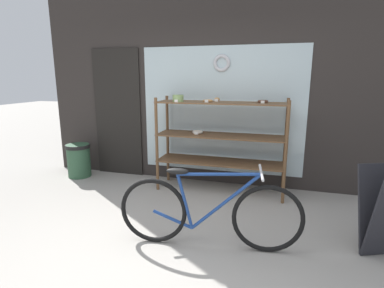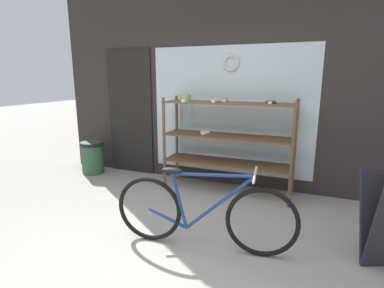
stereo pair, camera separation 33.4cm
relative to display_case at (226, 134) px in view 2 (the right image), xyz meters
name	(u,v)px [view 2 (the right image)]	position (x,y,z in m)	size (l,w,h in m)	color
ground_plane	(144,257)	(-0.24, -1.88, -0.86)	(30.00, 30.00, 0.00)	gray
storefront_facade	(217,62)	(-0.28, 0.38, 1.01)	(5.52, 0.13, 3.86)	#2D2826
display_case	(226,134)	(0.00, 0.00, 0.00)	(1.84, 0.49, 1.40)	brown
bicycle	(202,213)	(0.20, -1.52, -0.49)	(1.79, 0.46, 0.81)	black
trash_bin	(93,156)	(-2.39, -0.02, -0.56)	(0.40, 0.40, 0.55)	#2D5138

